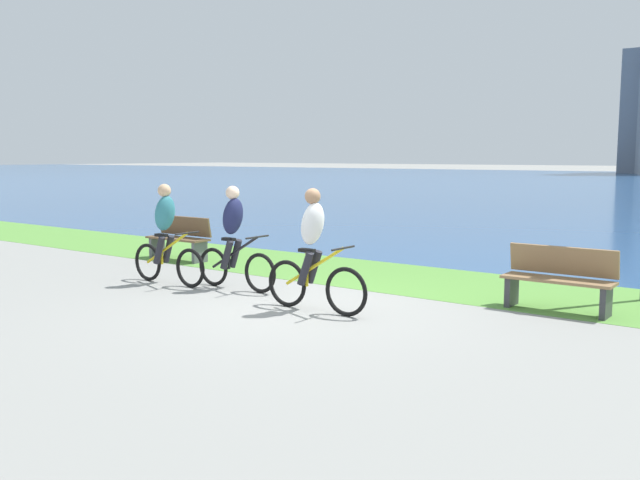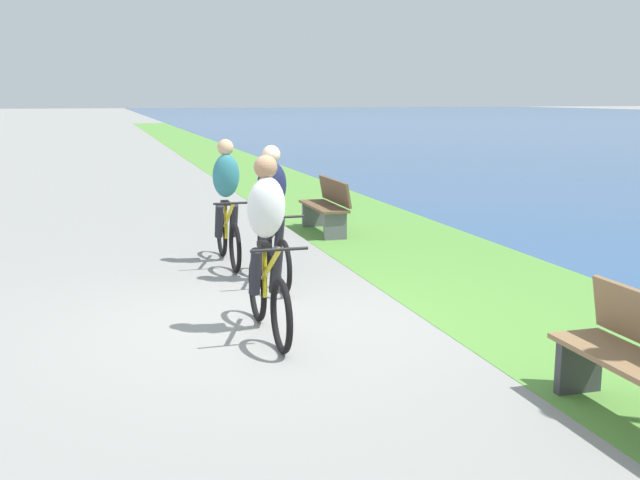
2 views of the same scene
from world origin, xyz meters
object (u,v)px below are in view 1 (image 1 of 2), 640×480
cyclist_trailing (234,238)px  bench_near_path (180,238)px  bench_far_along_path (559,279)px  cyclist_lead (314,251)px  cyclist_distant_rear (166,235)px

cyclist_trailing → bench_near_path: cyclist_trailing is taller
cyclist_trailing → bench_far_along_path: 5.00m
cyclist_trailing → bench_near_path: 3.55m
cyclist_trailing → bench_far_along_path: (4.74, 1.52, -0.39)m
cyclist_lead → cyclist_trailing: size_ratio=1.02×
cyclist_lead → cyclist_distant_rear: cyclist_lead is taller
cyclist_distant_rear → cyclist_lead: bearing=-2.9°
cyclist_trailing → bench_near_path: bearing=152.2°
cyclist_distant_rear → bench_far_along_path: 6.28m
cyclist_lead → cyclist_distant_rear: 3.24m
cyclist_trailing → bench_near_path: size_ratio=1.12×
bench_far_along_path → cyclist_trailing: bearing=-162.2°
bench_far_along_path → cyclist_lead: bearing=-143.6°
cyclist_lead → bench_near_path: (-5.12, 2.15, -0.39)m
cyclist_lead → bench_near_path: cyclist_lead is taller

